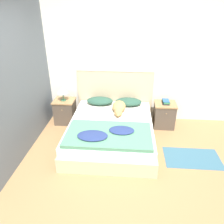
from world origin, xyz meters
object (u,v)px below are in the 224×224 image
object	(u,v)px
pillow_right	(128,102)
dog	(119,107)
bed	(111,132)
nightstand_right	(164,115)
book_stack	(166,102)
table_lamp	(63,91)
nightstand_left	(65,111)
pillow_left	(100,101)

from	to	relation	value
pillow_right	dog	world-z (taller)	dog
dog	bed	bearing A→B (deg)	-106.01
nightstand_right	dog	size ratio (longest dim) A/B	0.85
pillow_right	book_stack	xyz separation A→B (m)	(0.79, -0.05, 0.05)
book_stack	table_lamp	distance (m)	2.20
book_stack	nightstand_right	bearing A→B (deg)	-105.31
pillow_right	dog	distance (m)	0.38
nightstand_left	pillow_left	world-z (taller)	pillow_left
dog	pillow_left	bearing A→B (deg)	143.14
bed	pillow_right	xyz separation A→B (m)	(0.31, 0.76, 0.30)
pillow_right	pillow_left	bearing A→B (deg)	180.00
nightstand_right	dog	distance (m)	1.04
pillow_left	book_stack	xyz separation A→B (m)	(1.41, -0.05, 0.05)
dog	book_stack	world-z (taller)	dog
dog	table_lamp	size ratio (longest dim) A/B	2.13
nightstand_right	pillow_left	world-z (taller)	pillow_left
pillow_left	pillow_right	bearing A→B (deg)	0.00
dog	table_lamp	bearing A→B (deg)	169.28
nightstand_right	book_stack	world-z (taller)	book_stack
bed	pillow_right	distance (m)	0.87
nightstand_left	pillow_left	bearing A→B (deg)	5.21
pillow_left	table_lamp	world-z (taller)	table_lamp
bed	dog	bearing A→B (deg)	73.99
nightstand_left	table_lamp	size ratio (longest dim) A/B	1.81
nightstand_left	book_stack	xyz separation A→B (m)	(2.19, 0.02, 0.30)
book_stack	table_lamp	world-z (taller)	table_lamp
nightstand_left	pillow_right	world-z (taller)	pillow_right
table_lamp	nightstand_left	bearing A→B (deg)	90.00
nightstand_right	table_lamp	xyz separation A→B (m)	(-2.19, -0.02, 0.50)
nightstand_left	pillow_left	distance (m)	0.82
nightstand_right	table_lamp	world-z (taller)	table_lamp
nightstand_right	book_stack	distance (m)	0.30
bed	pillow_left	size ratio (longest dim) A/B	3.40
book_stack	table_lamp	bearing A→B (deg)	-178.86
nightstand_left	pillow_right	xyz separation A→B (m)	(1.40, 0.07, 0.25)
nightstand_right	table_lamp	size ratio (longest dim) A/B	1.81
bed	nightstand_left	distance (m)	1.29
pillow_right	book_stack	world-z (taller)	book_stack
pillow_left	dog	world-z (taller)	dog
nightstand_left	dog	bearing A→B (deg)	-11.80
nightstand_left	pillow_right	size ratio (longest dim) A/B	0.95
pillow_right	bed	bearing A→B (deg)	-112.38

